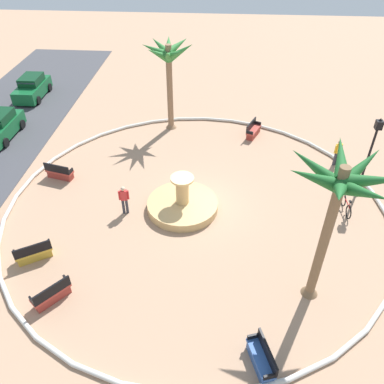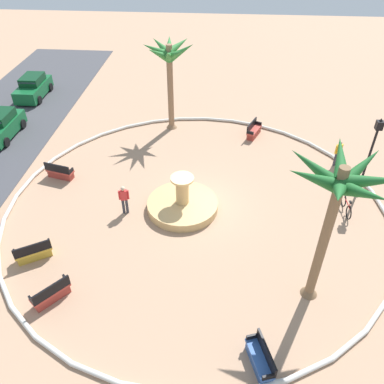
% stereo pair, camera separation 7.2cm
% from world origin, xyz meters
% --- Properties ---
extents(ground_plane, '(80.00, 80.00, 0.00)m').
position_xyz_m(ground_plane, '(0.00, 0.00, 0.00)').
color(ground_plane, tan).
extents(plaza_curb, '(19.67, 19.67, 0.20)m').
position_xyz_m(plaza_curb, '(0.00, 0.00, 0.10)').
color(plaza_curb, silver).
rests_on(plaza_curb, ground).
extents(fountain, '(3.67, 3.67, 2.00)m').
position_xyz_m(fountain, '(-0.24, 0.68, 0.30)').
color(fountain, tan).
rests_on(fountain, ground).
extents(palm_tree_near_fountain, '(3.46, 3.39, 5.96)m').
position_xyz_m(palm_tree_near_fountain, '(8.45, 2.32, 4.70)').
color(palm_tree_near_fountain, '#8E6B4C').
rests_on(palm_tree_near_fountain, ground).
extents(palm_tree_by_curb, '(3.90, 3.90, 6.58)m').
position_xyz_m(palm_tree_by_curb, '(-5.23, -5.06, 5.26)').
color(palm_tree_by_curb, brown).
rests_on(palm_tree_by_curb, ground).
extents(bench_east, '(1.54, 1.42, 1.00)m').
position_xyz_m(bench_east, '(-6.34, 5.40, 0.35)').
color(bench_east, '#B73D33').
rests_on(bench_east, ground).
extents(bench_west, '(1.68, 0.98, 1.00)m').
position_xyz_m(bench_west, '(-8.46, -2.83, 0.35)').
color(bench_west, '#335BA8').
rests_on(bench_west, ground).
extents(bench_north, '(0.88, 1.67, 1.00)m').
position_xyz_m(bench_north, '(1.98, 7.97, 0.35)').
color(bench_north, '#B73D33').
rests_on(bench_north, ground).
extents(bench_southeast, '(1.25, 1.63, 1.00)m').
position_xyz_m(bench_southeast, '(-4.21, 6.99, 0.35)').
color(bench_southeast, gold).
rests_on(bench_southeast, ground).
extents(bench_southwest, '(1.67, 1.10, 1.00)m').
position_xyz_m(bench_southwest, '(7.70, -3.34, 0.35)').
color(bench_southwest, '#B73D33').
rests_on(bench_southwest, ground).
extents(lamppost, '(0.32, 0.32, 4.59)m').
position_xyz_m(lamppost, '(1.74, -8.71, 2.68)').
color(lamppost, black).
rests_on(lamppost, ground).
extents(bicycle_red_frame, '(1.72, 0.44, 0.94)m').
position_xyz_m(bicycle_red_frame, '(0.18, -7.71, 0.38)').
color(bicycle_red_frame, black).
rests_on(bicycle_red_frame, ground).
extents(person_cyclist_helmet, '(0.34, 0.48, 1.65)m').
position_xyz_m(person_cyclist_helmet, '(4.54, -8.10, 0.93)').
color(person_cyclist_helmet, '#33333D').
rests_on(person_cyclist_helmet, ground).
extents(person_cyclist_photo, '(0.26, 0.52, 1.67)m').
position_xyz_m(person_cyclist_photo, '(-0.78, 3.57, 0.94)').
color(person_cyclist_photo, '#33333D').
rests_on(person_cyclist_photo, ground).
extents(parked_car_third, '(4.02, 1.95, 1.67)m').
position_xyz_m(parked_car_third, '(6.31, 13.45, 0.78)').
color(parked_car_third, '#145B2D').
rests_on(parked_car_third, ground).
extents(parked_car_rightmost, '(4.02, 1.96, 1.67)m').
position_xyz_m(parked_car_rightmost, '(12.63, 13.81, 0.78)').
color(parked_car_rightmost, '#145B2D').
rests_on(parked_car_rightmost, ground).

